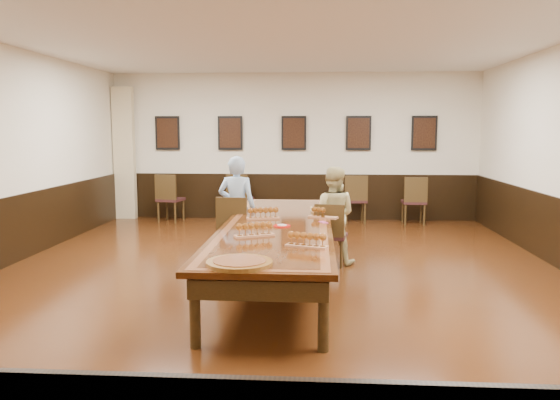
# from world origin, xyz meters

# --- Properties ---
(floor) EXTENTS (8.00, 10.00, 0.02)m
(floor) POSITION_xyz_m (0.00, 0.00, -0.01)
(floor) COLOR black
(floor) RESTS_ON ground
(ceiling) EXTENTS (8.00, 10.00, 0.02)m
(ceiling) POSITION_xyz_m (0.00, 0.00, 3.21)
(ceiling) COLOR white
(ceiling) RESTS_ON floor
(wall_back) EXTENTS (8.00, 0.02, 3.20)m
(wall_back) POSITION_xyz_m (0.00, 5.01, 1.60)
(wall_back) COLOR beige
(wall_back) RESTS_ON floor
(wall_front) EXTENTS (8.00, 0.02, 3.20)m
(wall_front) POSITION_xyz_m (0.00, -5.01, 1.60)
(wall_front) COLOR beige
(wall_front) RESTS_ON floor
(chair_man) EXTENTS (0.52, 0.56, 0.99)m
(chair_man) POSITION_xyz_m (-0.71, 1.01, 0.50)
(chair_man) COLOR #331617
(chair_man) RESTS_ON floor
(chair_woman) EXTENTS (0.51, 0.54, 0.92)m
(chair_woman) POSITION_xyz_m (0.73, 0.87, 0.46)
(chair_woman) COLOR #331617
(chair_woman) RESTS_ON floor
(spare_chair_a) EXTENTS (0.58, 0.61, 1.03)m
(spare_chair_a) POSITION_xyz_m (-2.63, 4.46, 0.52)
(spare_chair_a) COLOR #331617
(spare_chair_a) RESTS_ON floor
(spare_chair_b) EXTENTS (0.57, 0.61, 1.03)m
(spare_chair_b) POSITION_xyz_m (-1.16, 4.71, 0.51)
(spare_chair_b) COLOR #331617
(spare_chair_b) RESTS_ON floor
(spare_chair_c) EXTENTS (0.52, 0.56, 1.02)m
(spare_chair_c) POSITION_xyz_m (1.31, 4.58, 0.51)
(spare_chair_c) COLOR #331617
(spare_chair_c) RESTS_ON floor
(spare_chair_d) EXTENTS (0.47, 0.52, 1.01)m
(spare_chair_d) POSITION_xyz_m (2.54, 4.47, 0.50)
(spare_chair_d) COLOR #331617
(spare_chair_d) RESTS_ON floor
(person_man) EXTENTS (0.62, 0.44, 1.58)m
(person_man) POSITION_xyz_m (-0.70, 1.11, 0.79)
(person_man) COLOR #4E84C4
(person_man) RESTS_ON floor
(person_woman) EXTENTS (0.80, 0.68, 1.44)m
(person_woman) POSITION_xyz_m (0.75, 0.96, 0.72)
(person_woman) COLOR #CFC081
(person_woman) RESTS_ON floor
(pink_phone) EXTENTS (0.13, 0.16, 0.01)m
(pink_phone) POSITION_xyz_m (0.60, 0.13, 0.76)
(pink_phone) COLOR #CF458B
(pink_phone) RESTS_ON conference_table
(curtain) EXTENTS (0.45, 0.18, 2.90)m
(curtain) POSITION_xyz_m (-3.75, 4.82, 1.45)
(curtain) COLOR #CCB98C
(curtain) RESTS_ON floor
(wainscoting) EXTENTS (8.00, 10.00, 1.00)m
(wainscoting) POSITION_xyz_m (0.00, 0.00, 0.50)
(wainscoting) COLOR black
(wainscoting) RESTS_ON floor
(conference_table) EXTENTS (1.40, 5.00, 0.76)m
(conference_table) POSITION_xyz_m (0.00, 0.00, 0.61)
(conference_table) COLOR black
(conference_table) RESTS_ON floor
(posters) EXTENTS (6.14, 0.04, 0.74)m
(posters) POSITION_xyz_m (0.00, 4.94, 1.90)
(posters) COLOR black
(posters) RESTS_ON wall_back
(flight_a) EXTENTS (0.47, 0.24, 0.17)m
(flight_a) POSITION_xyz_m (-0.22, 0.35, 0.83)
(flight_a) COLOR #A86B46
(flight_a) RESTS_ON conference_table
(flight_b) EXTENTS (0.43, 0.26, 0.15)m
(flight_b) POSITION_xyz_m (0.57, 0.50, 0.82)
(flight_b) COLOR #A86B46
(flight_b) RESTS_ON conference_table
(flight_c) EXTENTS (0.47, 0.33, 0.17)m
(flight_c) POSITION_xyz_m (-0.20, -0.90, 0.83)
(flight_c) COLOR #A86B46
(flight_c) RESTS_ON conference_table
(flight_d) EXTENTS (0.46, 0.27, 0.17)m
(flight_d) POSITION_xyz_m (0.41, -1.44, 0.83)
(flight_d) COLOR #A86B46
(flight_d) RESTS_ON conference_table
(red_plate_grp) EXTENTS (0.22, 0.22, 0.03)m
(red_plate_grp) POSITION_xyz_m (0.07, -0.23, 0.76)
(red_plate_grp) COLOR red
(red_plate_grp) RESTS_ON conference_table
(carved_platter) EXTENTS (0.61, 0.61, 0.05)m
(carved_platter) POSITION_xyz_m (-0.18, -2.21, 0.77)
(carved_platter) COLOR brown
(carved_platter) RESTS_ON conference_table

